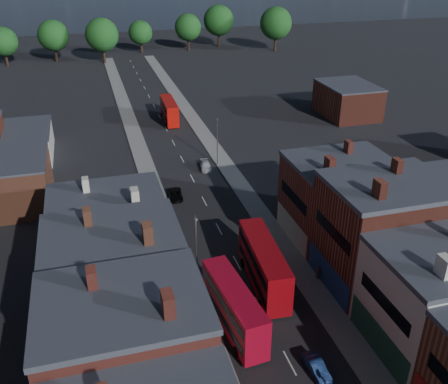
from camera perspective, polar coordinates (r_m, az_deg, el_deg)
pavement_west at (r=72.71m, az=-7.62°, el=-0.96°), size 3.00×200.00×0.12m
pavement_east at (r=75.27m, az=2.18°, el=0.30°), size 3.00×200.00×0.12m
lamp_post_2 at (r=53.49m, az=-3.17°, el=-6.05°), size 0.25×0.70×8.12m
lamp_post_3 at (r=81.84m, az=-0.78°, el=6.12°), size 0.25×0.70×8.12m
bus_0 at (r=48.68m, az=1.14°, el=-13.00°), size 3.60×11.14×4.73m
bus_1 at (r=54.03m, az=4.56°, el=-8.24°), size 3.55×11.92×5.08m
bus_2 at (r=104.14m, az=-6.27°, el=9.26°), size 2.83×10.45×4.49m
car_1 at (r=46.60m, az=10.51°, el=-19.09°), size 1.49×3.67×1.18m
car_2 at (r=72.90m, az=-5.56°, el=-0.30°), size 2.34×4.35×1.16m
car_3 at (r=81.93m, az=-2.12°, el=3.00°), size 2.02×4.03×1.12m
ped_3 at (r=56.65m, az=10.72°, el=-8.98°), size 0.75×1.12×1.76m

